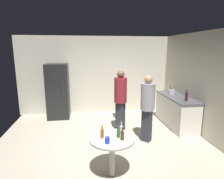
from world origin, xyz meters
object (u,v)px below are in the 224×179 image
person_in_gray_shirt (148,104)px  wine_bottle_on_counter (186,97)px  kettle (171,92)px  beer_bottle_green (118,133)px  person_in_maroon_shirt (120,96)px  refrigerator (58,91)px  beer_bottle_clear (121,129)px  beer_bottle_on_counter (170,90)px  foreground_table (112,143)px  beer_bottle_amber (102,133)px  person_in_white_shirt (121,93)px  beer_bottle_brown (122,135)px  plastic_cup_blue (107,140)px

person_in_gray_shirt → wine_bottle_on_counter: bearing=149.2°
kettle → beer_bottle_green: size_ratio=1.06×
wine_bottle_on_counter → person_in_maroon_shirt: (-1.72, 0.34, -0.02)m
refrigerator → beer_bottle_clear: size_ratio=7.83×
wine_bottle_on_counter → beer_bottle_on_counter: size_ratio=1.35×
beer_bottle_clear → person_in_maroon_shirt: size_ratio=0.13×
foreground_table → person_in_gray_shirt: (1.04, 1.20, 0.34)m
kettle → foreground_table: kettle is taller
wine_bottle_on_counter → beer_bottle_green: size_ratio=1.35×
refrigerator → beer_bottle_clear: (1.51, -3.12, -0.08)m
kettle → beer_bottle_amber: 3.30m
wine_bottle_on_counter → beer_bottle_amber: bearing=-148.1°
refrigerator → person_in_white_shirt: size_ratio=1.14×
person_in_maroon_shirt → person_in_white_shirt: person_in_maroon_shirt is taller
beer_bottle_brown → beer_bottle_on_counter: bearing=51.8°
person_in_gray_shirt → refrigerator: bearing=-86.7°
refrigerator → person_in_gray_shirt: size_ratio=1.09×
foreground_table → person_in_maroon_shirt: (0.50, 1.86, 0.37)m
refrigerator → person_in_white_shirt: bearing=-17.1°
kettle → beer_bottle_on_counter: 0.27m
beer_bottle_on_counter → beer_bottle_brown: 3.41m
foreground_table → person_in_maroon_shirt: 1.96m
wine_bottle_on_counter → beer_bottle_green: (-2.11, -1.51, -0.20)m
person_in_white_shirt → refrigerator: bearing=-66.8°
beer_bottle_amber → beer_bottle_clear: bearing=16.9°
wine_bottle_on_counter → beer_bottle_amber: (-2.39, -1.49, -0.20)m
kettle → foreground_table: 3.21m
beer_bottle_amber → person_in_white_shirt: 2.75m
person_in_gray_shirt → foreground_table: bearing=3.3°
foreground_table → beer_bottle_brown: size_ratio=3.48×
kettle → person_in_maroon_shirt: bearing=-164.4°
foreground_table → person_in_gray_shirt: 1.63m
foreground_table → beer_bottle_green: 0.22m
beer_bottle_clear → person_in_white_shirt: person_in_white_shirt is taller
beer_bottle_amber → beer_bottle_brown: 0.36m
kettle → person_in_white_shirt: 1.55m
foreground_table → person_in_gray_shirt: person_in_gray_shirt is taller
beer_bottle_brown → person_in_white_shirt: (0.51, 2.74, 0.10)m
wine_bottle_on_counter → beer_bottle_amber: wine_bottle_on_counter is taller
refrigerator → wine_bottle_on_counter: refrigerator is taller
kettle → person_in_white_shirt: (-1.52, 0.31, -0.05)m
kettle → person_in_gray_shirt: 1.60m
plastic_cup_blue → person_in_maroon_shirt: (0.61, 2.04, 0.21)m
beer_bottle_green → person_in_maroon_shirt: bearing=78.0°
person_in_gray_shirt → person_in_white_shirt: (-0.37, 1.44, -0.05)m
beer_bottle_green → refrigerator: bearing=113.9°
refrigerator → beer_bottle_brown: refrigerator is taller
beer_bottle_on_counter → person_in_white_shirt: size_ratio=0.15×
beer_bottle_on_counter → person_in_maroon_shirt: 1.91m
beer_bottle_clear → person_in_maroon_shirt: (0.31, 1.72, 0.18)m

